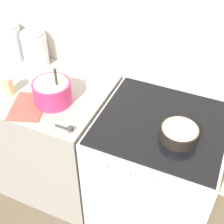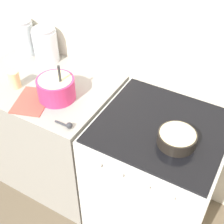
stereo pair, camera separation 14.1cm
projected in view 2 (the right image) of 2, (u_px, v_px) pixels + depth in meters
wall_back at (132, 38)px, 1.99m from camera, size 4.89×0.05×2.40m
countertop_cabinet at (52, 131)px, 2.41m from camera, size 0.95×0.70×0.92m
stove at (155, 176)px, 2.08m from camera, size 0.76×0.72×0.92m
mixing_bowl at (56, 87)px, 1.92m from camera, size 0.23×0.23×0.25m
baking_pan at (177, 138)px, 1.65m from camera, size 0.21×0.21×0.07m
storage_jar_left at (24, 39)px, 2.32m from camera, size 0.16×0.16×0.26m
storage_jar_middle at (46, 47)px, 2.24m from camera, size 0.18×0.18×0.25m
tin_can at (14, 79)px, 2.02m from camera, size 0.07×0.07×0.12m
recipe_page at (32, 101)px, 1.94m from camera, size 0.27×0.32×0.01m
measuring_spoon at (68, 125)px, 1.76m from camera, size 0.12×0.04×0.04m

